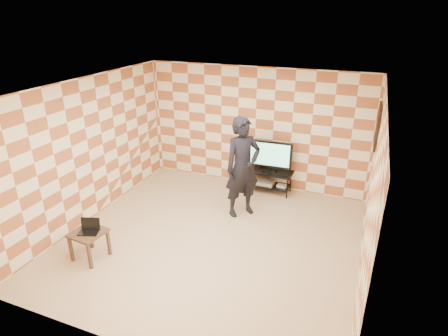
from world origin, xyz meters
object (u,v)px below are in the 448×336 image
at_px(tv_stand, 269,177).
at_px(person, 243,167).
at_px(side_table, 88,237).
at_px(tv, 270,155).

distance_m(tv_stand, person, 1.32).
distance_m(tv_stand, side_table, 4.02).
bearing_deg(person, tv_stand, 31.14).
height_order(tv_stand, person, person).
xyz_separation_m(tv, side_table, (-2.09, -3.44, -0.47)).
relative_size(tv_stand, side_table, 1.87).
relative_size(tv, side_table, 1.73).
relative_size(tv_stand, tv, 1.08).
bearing_deg(tv_stand, tv, -92.39).
bearing_deg(person, side_table, -175.08).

